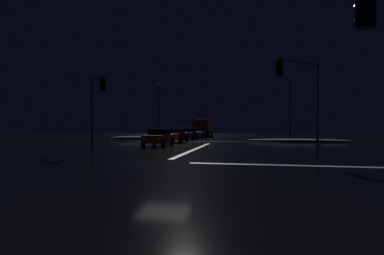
% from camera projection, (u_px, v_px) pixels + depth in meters
% --- Properties ---
extents(ground, '(120.00, 120.00, 0.10)m').
position_uv_depth(ground, '(164.00, 163.00, 14.92)').
color(ground, black).
extents(stop_line_north, '(0.35, 14.97, 0.01)m').
position_uv_depth(stop_line_north, '(195.00, 149.00, 23.47)').
color(stop_line_north, white).
rests_on(stop_line_north, ground).
extents(centre_line_ns, '(22.00, 0.15, 0.01)m').
position_uv_depth(centre_line_ns, '(213.00, 142.00, 34.86)').
color(centre_line_ns, yellow).
rests_on(centre_line_ns, ground).
extents(crosswalk_bar_east, '(14.97, 0.40, 0.01)m').
position_uv_depth(crosswalk_bar_east, '(355.00, 167.00, 13.22)').
color(crosswalk_bar_east, white).
rests_on(crosswalk_bar_east, ground).
extents(snow_bank_left_curb, '(8.29, 1.50, 0.53)m').
position_uv_depth(snow_bank_left_curb, '(141.00, 138.00, 38.22)').
color(snow_bank_left_curb, white).
rests_on(snow_bank_left_curb, ground).
extents(snow_bank_right_curb, '(11.26, 1.50, 0.35)m').
position_uv_depth(snow_bank_right_curb, '(298.00, 140.00, 33.99)').
color(snow_bank_right_curb, white).
rests_on(snow_bank_right_curb, ground).
extents(sedan_orange, '(2.02, 4.33, 1.57)m').
position_uv_depth(sedan_orange, '(159.00, 137.00, 27.29)').
color(sedan_orange, '#C66014').
rests_on(sedan_orange, ground).
extents(sedan_red, '(2.02, 4.33, 1.57)m').
position_uv_depth(sedan_red, '(176.00, 135.00, 33.00)').
color(sedan_red, maroon).
rests_on(sedan_red, ground).
extents(sedan_blue, '(2.02, 4.33, 1.57)m').
position_uv_depth(sedan_blue, '(189.00, 134.00, 39.29)').
color(sedan_blue, navy).
rests_on(sedan_blue, ground).
extents(sedan_silver, '(2.02, 4.33, 1.57)m').
position_uv_depth(sedan_silver, '(198.00, 133.00, 45.12)').
color(sedan_silver, '#B7B7BC').
rests_on(sedan_silver, ground).
extents(box_truck, '(2.68, 8.28, 3.08)m').
position_uv_depth(box_truck, '(203.00, 127.00, 51.90)').
color(box_truck, red).
rests_on(box_truck, ground).
extents(traffic_signal_ne, '(3.32, 3.32, 6.57)m').
position_uv_depth(traffic_signal_ne, '(303.00, 88.00, 21.10)').
color(traffic_signal_ne, '#4C4C51').
rests_on(traffic_signal_ne, ground).
extents(traffic_signal_nw, '(2.46, 2.46, 5.95)m').
position_uv_depth(traffic_signal_nw, '(96.00, 99.00, 24.50)').
color(traffic_signal_nw, '#4C4C51').
rests_on(traffic_signal_nw, ground).
extents(streetlamp_right_far, '(0.44, 0.44, 9.14)m').
position_uv_depth(streetlamp_right_far, '(290.00, 102.00, 42.76)').
color(streetlamp_right_far, '#424247').
rests_on(streetlamp_right_far, ground).
extents(streetlamp_left_far, '(0.44, 0.44, 8.49)m').
position_uv_depth(streetlamp_left_far, '(159.00, 106.00, 46.53)').
color(streetlamp_left_far, '#424247').
rests_on(streetlamp_left_far, ground).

